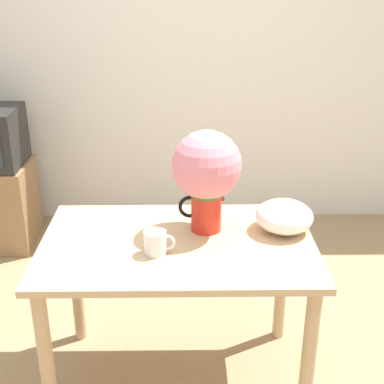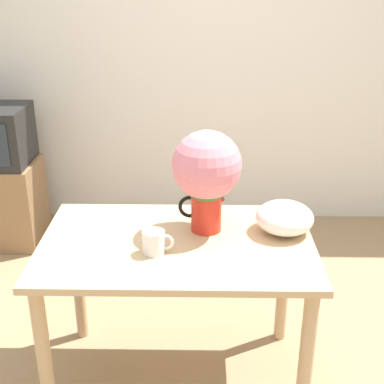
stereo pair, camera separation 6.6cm
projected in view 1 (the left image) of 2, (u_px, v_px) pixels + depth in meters
The scene contains 5 objects.
wall_back at pixel (190, 47), 3.76m from camera, with size 8.00×0.05×2.60m.
table at pixel (178, 265), 2.34m from camera, with size 1.18×0.75×0.75m.
flower_vase at pixel (207, 172), 2.29m from camera, with size 0.30×0.30×0.46m.
coffee_mug at pixel (156, 242), 2.18m from camera, with size 0.13×0.09×0.10m.
white_bowl at pixel (284, 216), 2.36m from camera, with size 0.26×0.26×0.14m.
Camera 1 is at (-0.04, -1.95, 1.85)m, focal length 50.00 mm.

